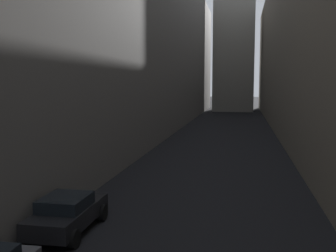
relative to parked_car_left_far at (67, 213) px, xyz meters
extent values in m
plane|color=black|center=(4.40, 23.75, -0.75)|extent=(264.00, 264.00, 0.00)
cube|color=slate|center=(-6.49, 25.75, 9.93)|extent=(10.78, 108.00, 21.35)
cube|color=black|center=(0.00, 0.04, -0.10)|extent=(1.71, 4.11, 0.63)
cube|color=black|center=(0.00, -0.14, 0.44)|extent=(1.57, 1.88, 0.46)
cylinder|color=black|center=(-0.85, 1.44, -0.41)|extent=(0.22, 0.67, 0.67)
cylinder|color=black|center=(0.85, 1.44, -0.41)|extent=(0.22, 0.67, 0.67)
cylinder|color=black|center=(-0.85, -1.36, -0.41)|extent=(0.22, 0.67, 0.67)
cylinder|color=black|center=(0.85, -1.36, -0.41)|extent=(0.22, 0.67, 0.67)
camera|label=1|loc=(6.35, -13.56, 4.80)|focal=42.86mm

